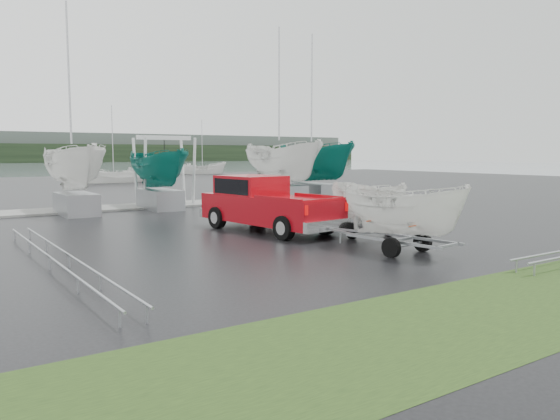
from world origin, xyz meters
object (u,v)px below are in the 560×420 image
object	(u,v)px
trailer_parked	(369,168)
trailer_hitched	(404,166)
boat_hoist	(165,161)
pickup_truck	(263,202)

from	to	relation	value
trailer_parked	trailer_hitched	bearing A→B (deg)	-105.22
trailer_hitched	boat_hoist	distance (m)	18.67
trailer_parked	boat_hoist	distance (m)	15.62
trailer_parked	boat_hoist	size ratio (longest dim) A/B	1.14
trailer_parked	boat_hoist	bearing A→B (deg)	106.10
pickup_truck	trailer_hitched	size ratio (longest dim) A/B	1.35
pickup_truck	trailer_hitched	xyz separation A→B (m)	(0.81, -6.78, 1.59)
pickup_truck	trailer_parked	size ratio (longest dim) A/B	1.45
pickup_truck	boat_hoist	distance (m)	12.01
pickup_truck	boat_hoist	size ratio (longest dim) A/B	1.65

